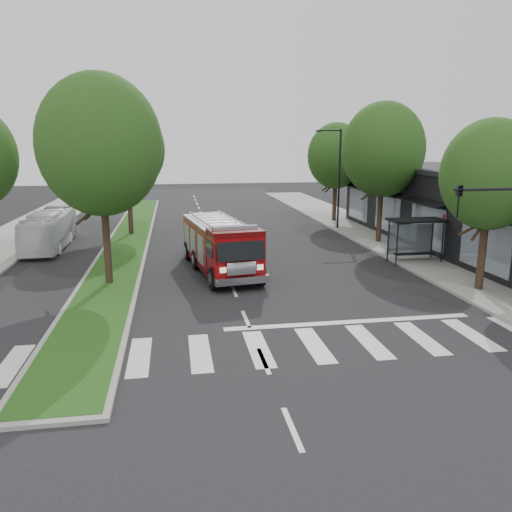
{
  "coord_description": "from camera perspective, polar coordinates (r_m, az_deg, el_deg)",
  "views": [
    {
      "loc": [
        -2.7,
        -18.79,
        6.9
      ],
      "look_at": [
        0.98,
        3.47,
        1.8
      ],
      "focal_mm": 35.0,
      "sensor_mm": 36.0,
      "label": 1
    }
  ],
  "objects": [
    {
      "name": "tree_right_near",
      "position": [
        25.22,
        25.18,
        8.38
      ],
      "size": [
        4.4,
        4.4,
        8.05
      ],
      "color": "black",
      "rests_on": "ground"
    },
    {
      "name": "bus_shelter",
      "position": [
        30.7,
        17.69,
        3.02
      ],
      "size": [
        3.2,
        1.6,
        2.61
      ],
      "color": "black",
      "rests_on": "ground"
    },
    {
      "name": "fire_engine",
      "position": [
        27.29,
        -4.13,
        1.18
      ],
      "size": [
        3.87,
        8.99,
        3.02
      ],
      "rotation": [
        0.0,
        0.0,
        0.15
      ],
      "color": "#4D0405",
      "rests_on": "ground"
    },
    {
      "name": "streetlight_right_far",
      "position": [
        41.0,
        9.3,
        9.19
      ],
      "size": [
        2.11,
        0.2,
        8.0
      ],
      "color": "black",
      "rests_on": "ground"
    },
    {
      "name": "tree_median_near",
      "position": [
        25.01,
        -17.37,
        11.97
      ],
      "size": [
        5.8,
        5.8,
        10.16
      ],
      "color": "black",
      "rests_on": "ground"
    },
    {
      "name": "tree_right_mid",
      "position": [
        35.74,
        14.32,
        11.69
      ],
      "size": [
        5.6,
        5.6,
        9.72
      ],
      "color": "black",
      "rests_on": "ground"
    },
    {
      "name": "sidewalk_right",
      "position": [
        33.27,
        18.03,
        0.27
      ],
      "size": [
        5.0,
        80.0,
        0.15
      ],
      "primitive_type": "cube",
      "color": "gray",
      "rests_on": "ground"
    },
    {
      "name": "storefront_row",
      "position": [
        35.16,
        24.85,
        4.37
      ],
      "size": [
        8.0,
        30.0,
        5.0
      ],
      "primitive_type": "cube",
      "color": "black",
      "rests_on": "ground"
    },
    {
      "name": "tree_right_far",
      "position": [
        45.1,
        9.14,
        11.23
      ],
      "size": [
        5.0,
        5.0,
        8.73
      ],
      "color": "black",
      "rests_on": "ground"
    },
    {
      "name": "tree_median_far",
      "position": [
        38.94,
        -14.57,
        11.74
      ],
      "size": [
        5.6,
        5.6,
        9.72
      ],
      "color": "black",
      "rests_on": "ground"
    },
    {
      "name": "city_bus",
      "position": [
        36.31,
        -22.5,
        2.8
      ],
      "size": [
        2.28,
        8.97,
        2.49
      ],
      "primitive_type": "imported",
      "rotation": [
        0.0,
        0.0,
        0.02
      ],
      "color": "silver",
      "rests_on": "ground"
    },
    {
      "name": "median",
      "position": [
        37.57,
        -14.28,
        1.88
      ],
      "size": [
        3.0,
        50.0,
        0.15
      ],
      "color": "gray",
      "rests_on": "ground"
    },
    {
      "name": "ground",
      "position": [
        20.2,
        -1.16,
        -7.24
      ],
      "size": [
        140.0,
        140.0,
        0.0
      ],
      "primitive_type": "plane",
      "color": "black",
      "rests_on": "ground"
    }
  ]
}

